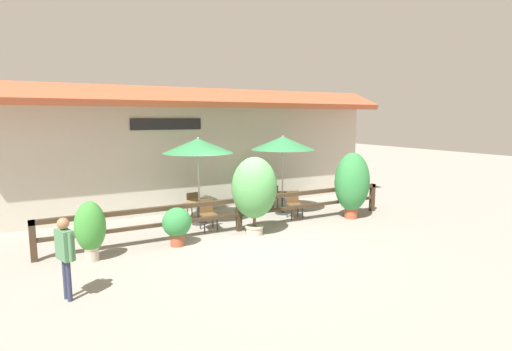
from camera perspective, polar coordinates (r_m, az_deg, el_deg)
ground_plane at (r=10.64m, az=0.09°, el=-9.29°), size 60.00×60.00×0.00m
building_facade at (r=13.92m, az=-8.07°, el=3.89°), size 14.28×1.49×4.23m
patio_railing at (r=11.35m, az=-2.46°, el=-4.53°), size 10.40×0.14×0.95m
patio_umbrella_near at (r=11.99m, az=-8.29°, el=4.22°), size 2.10×2.10×2.64m
dining_table_near at (r=12.25m, az=-8.11°, el=-4.31°), size 0.85×0.85×0.70m
chair_near_streetside at (r=11.62m, az=-6.90°, el=-5.31°), size 0.44×0.44×0.87m
chair_near_wallside at (r=12.90m, az=-9.33°, el=-3.99°), size 0.49×0.49×0.87m
patio_umbrella_middle at (r=13.16m, az=3.86°, el=4.65°), size 2.10×2.10×2.64m
dining_table_middle at (r=13.40m, az=3.78°, el=-3.15°), size 0.85×0.85×0.70m
chair_middle_streetside at (r=12.89m, az=5.47°, el=-3.93°), size 0.50×0.50×0.87m
chair_middle_wallside at (r=13.95m, az=2.19°, el=-2.96°), size 0.46×0.46×0.87m
potted_plant_broad_leaf at (r=9.73m, az=-22.59°, el=-6.96°), size 0.67×0.61×1.37m
potted_plant_small_flowering at (r=13.07m, az=13.56°, el=-1.01°), size 1.15×1.04×2.12m
potted_plant_entrance_palm at (r=10.87m, az=-0.24°, el=-1.93°), size 1.27×1.14×2.16m
potted_plant_corner_fern at (r=10.28m, az=-11.23°, el=-6.81°), size 0.73×0.66×0.98m
potted_plant_tall_tropical at (r=14.31m, az=-0.22°, el=-0.49°), size 1.09×0.98×1.59m
pedestrian at (r=7.82m, az=-25.64°, el=-9.27°), size 0.31×0.51×1.50m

